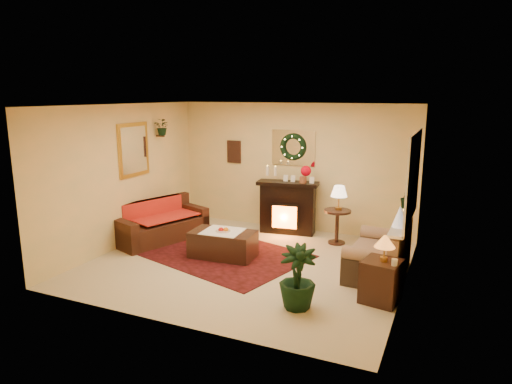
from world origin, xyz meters
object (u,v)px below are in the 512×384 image
at_px(fireplace, 288,206).
at_px(loveseat, 378,249).
at_px(coffee_table, 223,245).
at_px(sofa, 161,219).
at_px(side_table_round, 337,227).
at_px(end_table_square, 381,283).

bearing_deg(fireplace, loveseat, -44.04).
xyz_separation_m(fireplace, coffee_table, (-0.53, -1.80, -0.34)).
relative_size(sofa, side_table_round, 2.72).
xyz_separation_m(fireplace, loveseat, (2.04, -1.50, -0.13)).
bearing_deg(side_table_round, loveseat, -52.12).
bearing_deg(side_table_round, sofa, -159.48).
height_order(loveseat, end_table_square, loveseat).
height_order(fireplace, side_table_round, fireplace).
xyz_separation_m(sofa, end_table_square, (4.30, -1.01, -0.16)).
distance_m(loveseat, end_table_square, 0.99).
relative_size(fireplace, side_table_round, 1.66).
bearing_deg(sofa, fireplace, 55.01).
bearing_deg(fireplace, sofa, -152.73).
bearing_deg(end_table_square, fireplace, 132.35).
height_order(fireplace, coffee_table, fireplace).
xyz_separation_m(sofa, coffee_table, (1.53, -0.35, -0.22)).
bearing_deg(fireplace, end_table_square, -55.42).
relative_size(side_table_round, coffee_table, 0.59).
bearing_deg(loveseat, side_table_round, 130.36).
xyz_separation_m(fireplace, end_table_square, (2.24, -2.46, -0.28)).
bearing_deg(sofa, end_table_square, 6.76).
distance_m(end_table_square, coffee_table, 2.85).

